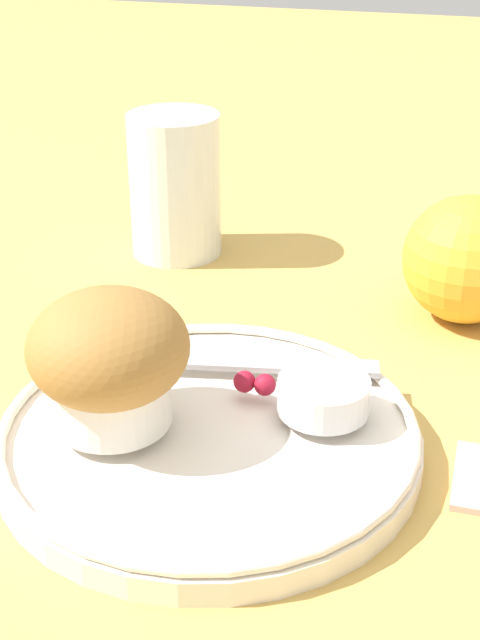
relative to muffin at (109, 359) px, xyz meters
name	(u,v)px	position (x,y,z in m)	size (l,w,h in m)	color
ground_plane	(179,446)	(0.03, 0.01, -0.06)	(3.00, 3.00, 0.00)	tan
plate	(209,436)	(0.05, 0.01, -0.05)	(0.23, 0.23, 0.02)	silver
muffin	(109,359)	(0.00, 0.00, 0.00)	(0.08, 0.08, 0.07)	silver
cream_ramekin	(324,394)	(0.10, 0.04, -0.03)	(0.05, 0.05, 0.02)	silver
berry_pair	(255,383)	(0.06, 0.05, -0.03)	(0.02, 0.01, 0.01)	maroon
butter_knife	(241,363)	(0.05, 0.07, -0.04)	(0.16, 0.05, 0.00)	#B7B7BC
orange_fruit	(467,259)	(0.17, 0.21, -0.01)	(0.09, 0.09, 0.09)	#F4A82D
juice_glass	(175,185)	(-0.06, 0.26, 0.00)	(0.07, 0.07, 0.11)	silver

